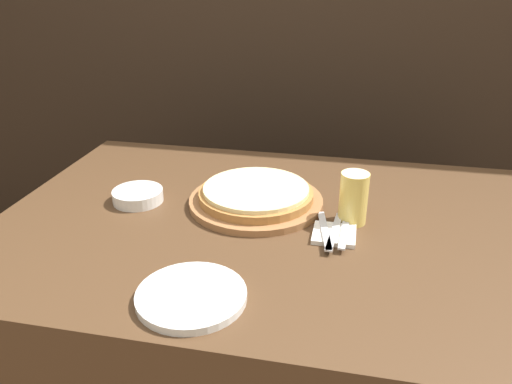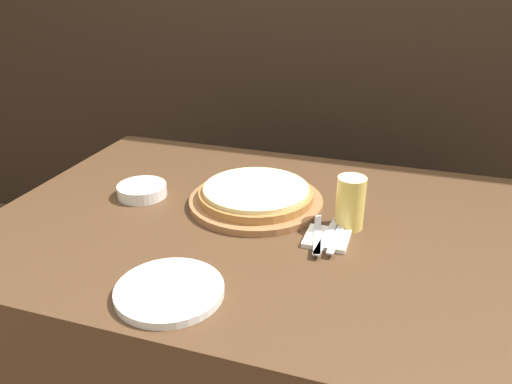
% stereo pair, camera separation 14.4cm
% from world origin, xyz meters
% --- Properties ---
extents(dining_table, '(1.51, 1.05, 0.77)m').
position_xyz_m(dining_table, '(0.00, 0.00, 0.39)').
color(dining_table, '#4C331E').
rests_on(dining_table, ground_plane).
extents(pizza_on_board, '(0.39, 0.39, 0.06)m').
position_xyz_m(pizza_on_board, '(-0.06, 0.09, 0.80)').
color(pizza_on_board, '#99663D').
rests_on(pizza_on_board, dining_table).
extents(beer_glass, '(0.08, 0.08, 0.14)m').
position_xyz_m(beer_glass, '(0.22, 0.04, 0.85)').
color(beer_glass, '#E5C65B').
rests_on(beer_glass, dining_table).
extents(dinner_plate, '(0.23, 0.23, 0.02)m').
position_xyz_m(dinner_plate, '(-0.10, -0.38, 0.78)').
color(dinner_plate, silver).
rests_on(dinner_plate, dining_table).
extents(side_bowl, '(0.15, 0.15, 0.04)m').
position_xyz_m(side_bowl, '(-0.40, 0.04, 0.79)').
color(side_bowl, silver).
rests_on(side_bowl, dining_table).
extents(napkin_stack, '(0.11, 0.11, 0.01)m').
position_xyz_m(napkin_stack, '(0.18, -0.05, 0.78)').
color(napkin_stack, white).
rests_on(napkin_stack, dining_table).
extents(fork, '(0.06, 0.20, 0.00)m').
position_xyz_m(fork, '(0.15, -0.05, 0.79)').
color(fork, silver).
rests_on(fork, napkin_stack).
extents(dinner_knife, '(0.04, 0.20, 0.00)m').
position_xyz_m(dinner_knife, '(0.18, -0.05, 0.79)').
color(dinner_knife, silver).
rests_on(dinner_knife, napkin_stack).
extents(spoon, '(0.02, 0.17, 0.00)m').
position_xyz_m(spoon, '(0.20, -0.05, 0.79)').
color(spoon, silver).
rests_on(spoon, napkin_stack).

